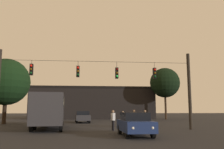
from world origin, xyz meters
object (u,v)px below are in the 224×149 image
city_bus (50,108)px  tree_left_silhouette (6,82)px  pedestrian_crossing_left (123,118)px  pedestrian_crossing_right (145,118)px  pedestrian_crossing_center (134,117)px  tree_behind_building (165,83)px  pedestrian_near_bus (113,119)px  car_near_right (135,124)px  car_far_left (83,117)px

city_bus → tree_left_silhouette: size_ratio=1.42×
pedestrian_crossing_left → pedestrian_crossing_right: bearing=-15.2°
city_bus → pedestrian_crossing_left: bearing=-2.8°
pedestrian_crossing_center → tree_behind_building: (9.07, 18.07, 5.48)m
city_bus → pedestrian_near_bus: (5.66, -3.59, -0.93)m
tree_left_silhouette → pedestrian_crossing_center: bearing=-24.6°
pedestrian_crossing_left → pedestrian_crossing_center: 1.26m
pedestrian_crossing_left → tree_left_silhouette: tree_left_silhouette is taller
pedestrian_crossing_left → city_bus: bearing=177.2°
pedestrian_crossing_right → tree_behind_building: 21.48m
tree_left_silhouette → tree_behind_building: tree_behind_building is taller
pedestrian_crossing_center → pedestrian_crossing_right: size_ratio=1.02×
pedestrian_near_bus → tree_left_silhouette: (-12.02, 10.32, 4.11)m
pedestrian_crossing_left → tree_left_silhouette: (-13.32, 7.07, 4.18)m
car_near_right → pedestrian_crossing_right: 7.27m
car_near_right → tree_behind_building: (10.54, 25.95, 5.64)m
car_far_left → pedestrian_near_bus: (2.75, -12.45, 0.14)m
pedestrian_crossing_right → tree_behind_building: tree_behind_building is taller
car_far_left → city_bus: bearing=-108.1°
tree_left_silhouette → city_bus: bearing=-46.6°
city_bus → tree_left_silhouette: 9.79m
pedestrian_crossing_center → pedestrian_crossing_right: (0.86, -1.00, -0.02)m
pedestrian_crossing_center → tree_left_silhouette: size_ratio=0.21×
city_bus → pedestrian_crossing_center: bearing=0.8°
car_far_left → pedestrian_crossing_left: bearing=-66.2°
pedestrian_crossing_center → tree_behind_building: size_ratio=0.19×
car_far_left → pedestrian_crossing_right: bearing=-58.0°
tree_behind_building → pedestrian_crossing_right: bearing=-113.3°
car_near_right → car_far_left: 17.06m
car_far_left → tree_left_silhouette: (-9.26, -2.13, 4.24)m
city_bus → pedestrian_crossing_right: bearing=-5.7°
car_near_right → pedestrian_near_bus: pedestrian_near_bus is taller
city_bus → pedestrian_crossing_center: city_bus is taller
car_near_right → tree_left_silhouette: 19.95m
car_near_right → tree_behind_building: size_ratio=0.48×
city_bus → pedestrian_crossing_left: (6.96, -0.34, -1.00)m
pedestrian_near_bus → tree_left_silhouette: size_ratio=0.21×
car_near_right → pedestrian_crossing_left: (0.29, 7.44, 0.07)m
car_near_right → pedestrian_crossing_center: (1.47, 7.89, 0.16)m
pedestrian_crossing_center → pedestrian_near_bus: (-2.47, -3.70, -0.02)m
pedestrian_crossing_center → tree_left_silhouette: tree_left_silhouette is taller
car_near_right → car_far_left: size_ratio=0.98×
car_far_left → tree_left_silhouette: 10.41m
pedestrian_crossing_left → pedestrian_near_bus: bearing=-111.8°
car_far_left → pedestrian_crossing_left: 10.05m
car_near_right → pedestrian_crossing_right: size_ratio=2.64×
pedestrian_crossing_left → pedestrian_near_bus: (-1.30, -3.25, 0.07)m
car_far_left → tree_left_silhouette: size_ratio=0.56×
pedestrian_near_bus → tree_behind_building: (11.54, 21.77, 5.50)m
pedestrian_crossing_left → pedestrian_crossing_right: pedestrian_crossing_right is taller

